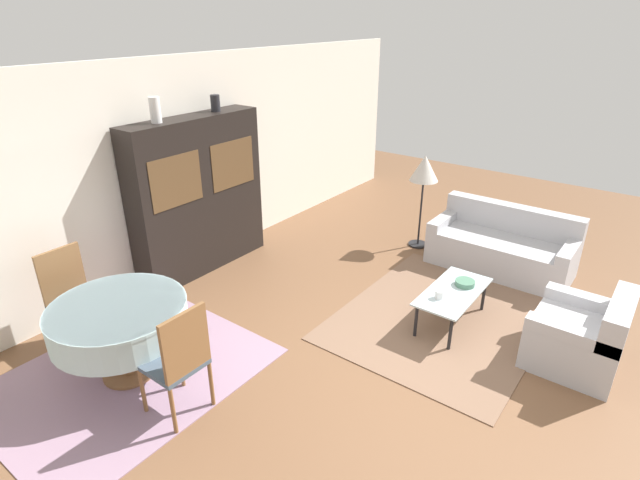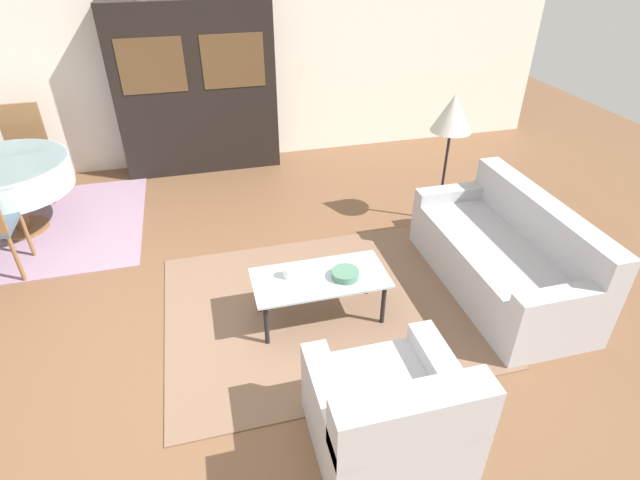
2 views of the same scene
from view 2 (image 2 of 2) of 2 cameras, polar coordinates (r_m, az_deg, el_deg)
ground_plane at (r=3.94m, az=-13.28°, el=-12.41°), size 14.00×14.00×0.00m
wall_back at (r=6.60m, az=-16.76°, el=19.42°), size 10.00×0.06×2.70m
area_rug at (r=4.21m, az=0.25°, el=-7.76°), size 2.55×2.05×0.01m
dining_rug at (r=6.06m, az=-30.72°, el=0.98°), size 2.39×1.93×0.01m
couch at (r=4.55m, az=20.34°, el=-1.88°), size 0.84×1.79×0.82m
armchair at (r=3.11m, az=8.04°, el=-19.36°), size 0.86×0.80×0.79m
coffee_table at (r=3.89m, az=-0.00°, el=-4.73°), size 1.05×0.50×0.40m
display_cabinet at (r=6.45m, az=-13.93°, el=16.34°), size 1.89×0.39×2.01m
dining_table at (r=5.81m, az=-32.32°, el=6.14°), size 1.22×1.22×0.76m
dining_chair_far at (r=6.56m, az=-30.60°, el=9.11°), size 0.44×0.44×1.04m
floor_lamp at (r=5.10m, az=14.89°, el=13.41°), size 0.40×0.40×1.36m
cup at (r=3.85m, az=-3.56°, el=-3.72°), size 0.09×0.09×0.09m
bowl at (r=3.86m, az=2.91°, el=-3.91°), size 0.21×0.21×0.06m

